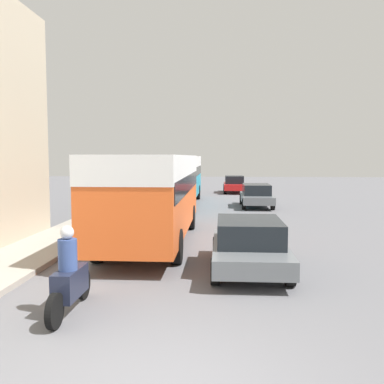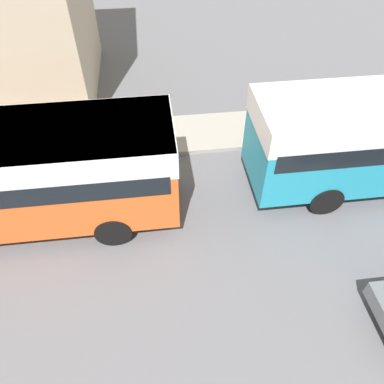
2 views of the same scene
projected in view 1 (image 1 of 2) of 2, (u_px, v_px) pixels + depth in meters
bus_lead at (153, 186)px, 14.96m from camera, size 2.57×9.52×3.08m
bus_following at (178, 173)px, 27.23m from camera, size 2.49×10.58×3.07m
motorcycle_behind_lead at (69, 279)px, 8.24m from camera, size 0.38×2.24×1.73m
car_crossing at (249, 244)px, 11.35m from camera, size 1.97×4.28×1.37m
car_far_curb at (234, 184)px, 36.00m from camera, size 1.81×4.22×1.44m
car_distant at (256, 195)px, 25.85m from camera, size 1.87×4.50×1.38m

